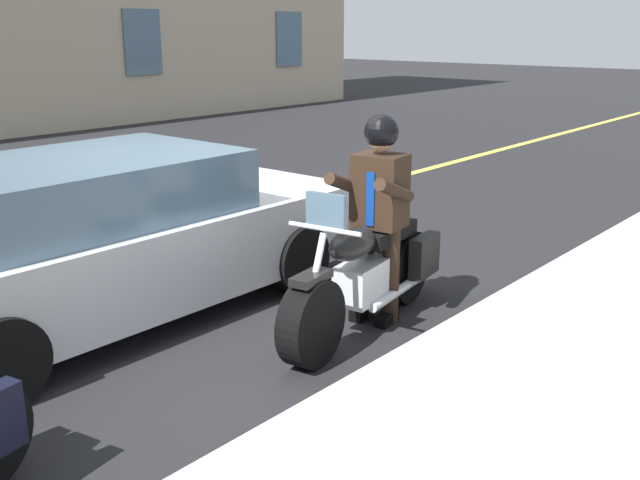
# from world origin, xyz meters

# --- Properties ---
(ground_plane) EXTENTS (80.00, 80.00, 0.00)m
(ground_plane) POSITION_xyz_m (0.00, 0.00, 0.00)
(ground_plane) COLOR black
(lane_center_stripe) EXTENTS (60.00, 0.16, 0.01)m
(lane_center_stripe) POSITION_xyz_m (0.00, -2.00, 0.01)
(lane_center_stripe) COLOR #E5DB4C
(lane_center_stripe) RESTS_ON ground_plane
(motorcycle_main) EXTENTS (2.22, 0.80, 1.26)m
(motorcycle_main) POSITION_xyz_m (-0.51, 1.37, 0.45)
(motorcycle_main) COLOR black
(motorcycle_main) RESTS_ON ground_plane
(rider_main) EXTENTS (0.68, 0.62, 1.74)m
(rider_main) POSITION_xyz_m (-0.70, 1.34, 1.04)
(rider_main) COLOR black
(rider_main) RESTS_ON ground_plane
(car_silver) EXTENTS (4.60, 1.92, 1.40)m
(car_silver) POSITION_xyz_m (0.73, -0.47, 0.69)
(car_silver) COLOR silver
(car_silver) RESTS_ON ground_plane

